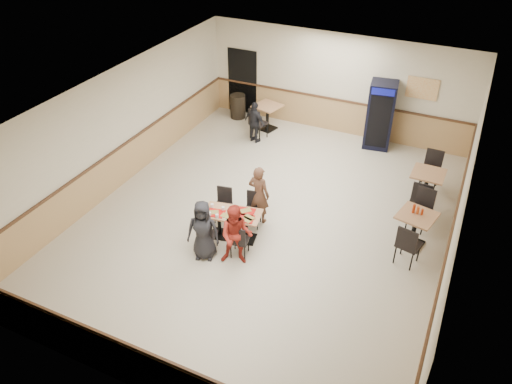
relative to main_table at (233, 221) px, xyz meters
The scene contains 20 objects.
ground 1.12m from the main_table, 66.97° to the left, with size 10.00×10.00×0.00m, color beige.
room_shell 4.11m from the main_table, 58.06° to the left, with size 10.00×10.00×10.00m.
main_table is the anchor object (origin of this frame).
main_chairs 0.05m from the main_table, 169.33° to the right, with size 1.35×1.63×0.84m.
diner_woman_left 0.89m from the main_table, 107.23° to the right, with size 0.67×0.44×1.38m, color black.
diner_woman_right 0.86m from the main_table, 56.95° to the right, with size 0.68×0.53×1.40m, color maroon.
diner_man_opposite 0.90m from the main_table, 72.77° to the left, with size 0.52×0.34×1.44m, color #543424.
lone_diner 4.49m from the main_table, 109.04° to the left, with size 0.73×0.30×1.24m, color black.
tabletop_clutter 0.25m from the main_table, 48.45° to the right, with size 1.11×0.69×0.12m.
side_table_near 3.92m from the main_table, 21.55° to the left, with size 0.89×0.89×0.80m.
side_table_near_chair_south 3.74m from the main_table, 12.39° to the left, with size 0.47×0.47×1.01m, color black, non-canonical shape.
side_table_near_chair_north 4.20m from the main_table, 29.69° to the left, with size 0.47×0.47×1.01m, color black, non-canonical shape.
side_table_far 4.84m from the main_table, 42.06° to the left, with size 0.77×0.77×0.81m.
side_table_far_chair_south 4.43m from the main_table, 35.84° to the left, with size 0.47×0.47×1.02m, color black, non-canonical shape.
side_table_far_chair_north 5.30m from the main_table, 47.27° to the left, with size 0.47×0.47×1.02m, color black, non-canonical shape.
condiment_caddy 3.94m from the main_table, 22.40° to the left, with size 0.23×0.06×0.20m.
back_table 5.35m from the main_table, 105.89° to the left, with size 0.90×0.90×0.79m.
back_table_chair_lone 4.74m from the main_table, 108.00° to the left, with size 0.47×0.47×1.01m, color black, non-canonical shape.
pepsi_cooler 5.86m from the main_table, 71.52° to the left, with size 0.83×0.83×1.94m.
trash_bin 6.10m from the main_table, 115.82° to the left, with size 0.49×0.49×0.77m, color black.
Camera 1 is at (3.75, -8.56, 7.12)m, focal length 35.00 mm.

